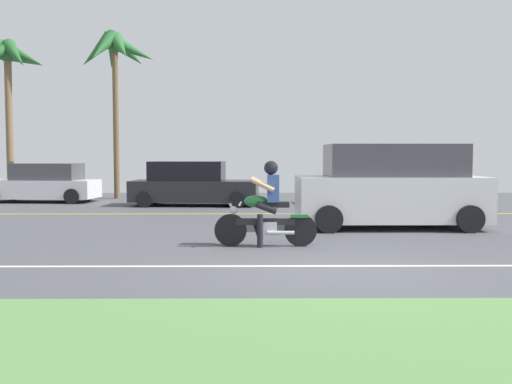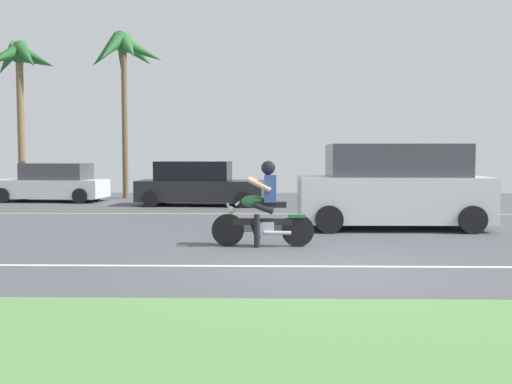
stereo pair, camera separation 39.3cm
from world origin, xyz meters
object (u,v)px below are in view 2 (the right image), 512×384
Objects in this scene: parked_car_1 at (199,185)px; parked_car_2 at (382,185)px; suv_nearby at (393,188)px; parked_car_0 at (53,184)px; palm_tree_0 at (125,57)px; palm_tree_1 at (19,65)px; motorcyclist at (264,210)px.

parked_car_1 reaches higher than parked_car_2.
suv_nearby is 1.12× the size of parked_car_0.
parked_car_2 is (12.34, -0.96, 0.02)m from parked_car_0.
palm_tree_0 is 5.46m from palm_tree_1.
parked_car_2 is at bearing 81.21° from suv_nearby.
parked_car_1 is 6.57m from parked_car_2.
palm_tree_0 is (-5.76, 12.46, 5.07)m from motorcyclist.
palm_tree_1 is at bearing 140.95° from suv_nearby.
parked_car_0 is at bearing 165.05° from parked_car_1.
palm_tree_1 reaches higher than palm_tree_0.
parked_car_0 is 6.00m from parked_car_1.
motorcyclist is 4.28m from suv_nearby.
parked_car_1 is at bearing 131.56° from suv_nearby.
motorcyclist is 0.44× the size of parked_car_1.
palm_tree_1 reaches higher than parked_car_0.
palm_tree_1 is (-14.03, 11.38, 4.75)m from suv_nearby.
suv_nearby is 13.90m from palm_tree_0.
parked_car_1 is 1.11× the size of parked_car_2.
palm_tree_1 is at bearing 148.72° from parked_car_1.
palm_tree_0 reaches higher than parked_car_2.
suv_nearby is at bearing -48.44° from parked_car_1.
suv_nearby is 0.69× the size of palm_tree_0.
palm_tree_1 is (-10.90, 14.29, 5.03)m from motorcyclist.
palm_tree_1 is at bearing 160.42° from palm_tree_0.
parked_car_2 is 0.60× the size of palm_tree_0.
suv_nearby is at bearing -39.05° from palm_tree_1.
motorcyclist reaches higher than parked_car_2.
motorcyclist is 9.41m from parked_car_1.
parked_car_2 is (1.05, 6.78, -0.28)m from suv_nearby.
palm_tree_0 reaches higher than parked_car_1.
parked_car_1 is (-5.50, 6.20, -0.26)m from suv_nearby.
motorcyclist is 18.66m from palm_tree_1.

